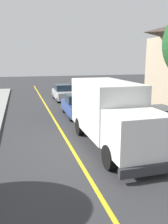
# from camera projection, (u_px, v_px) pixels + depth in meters

# --- Properties ---
(centre_line_yellow) EXTENTS (0.16, 56.00, 0.01)m
(centre_line_yellow) POSITION_uv_depth(u_px,v_px,m) (69.00, 143.00, 12.26)
(centre_line_yellow) COLOR gold
(centre_line_yellow) RESTS_ON ground
(box_truck) EXTENTS (2.48, 7.21, 3.20)m
(box_truck) POSITION_uv_depth(u_px,v_px,m) (110.00, 111.00, 11.74)
(box_truck) COLOR silver
(box_truck) RESTS_ON ground
(parked_car_near) EXTENTS (1.84, 4.42, 1.67)m
(parked_car_near) POSITION_uv_depth(u_px,v_px,m) (77.00, 106.00, 18.10)
(parked_car_near) COLOR #2D4793
(parked_car_near) RESTS_ON ground
(parked_car_mid) EXTENTS (1.83, 4.41, 1.67)m
(parked_car_mid) POSITION_uv_depth(u_px,v_px,m) (63.00, 93.00, 25.03)
(parked_car_mid) COLOR #B7B7BC
(parked_car_mid) RESTS_ON ground
(parked_van_across) EXTENTS (1.87, 4.43, 1.67)m
(parked_van_across) POSITION_uv_depth(u_px,v_px,m) (157.00, 122.00, 13.41)
(parked_van_across) COLOR silver
(parked_van_across) RESTS_ON ground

